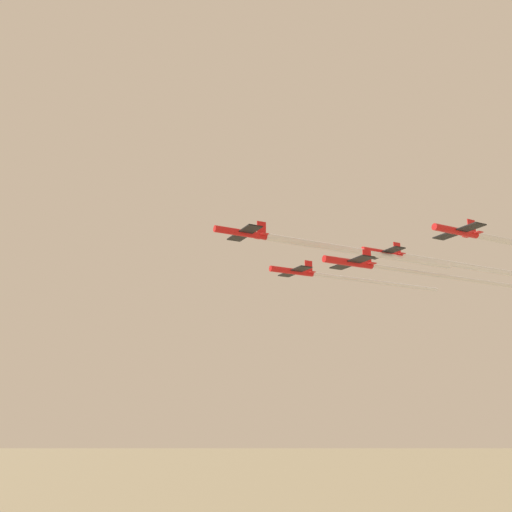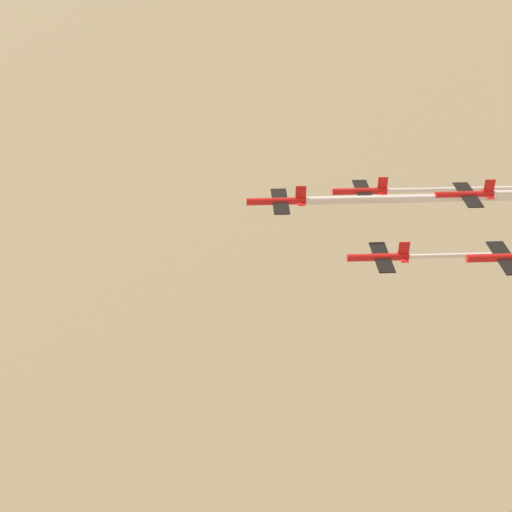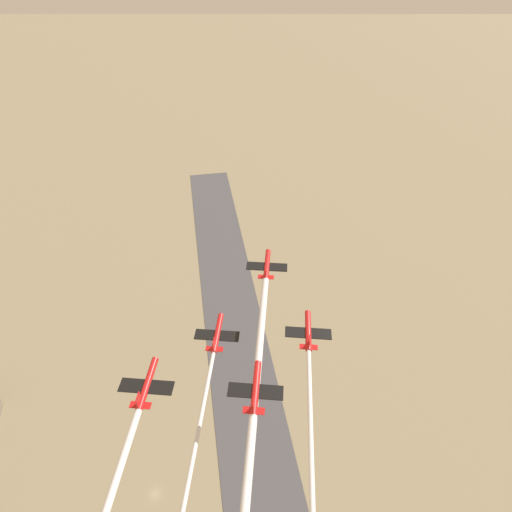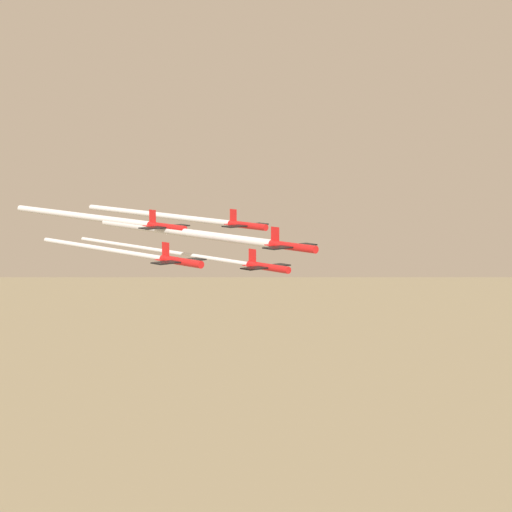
{
  "view_description": "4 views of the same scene",
  "coord_description": "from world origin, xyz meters",
  "px_view_note": "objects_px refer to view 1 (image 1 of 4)",
  "views": [
    {
      "loc": [
        -47.0,
        -13.01,
        97.91
      ],
      "look_at": [
        11.5,
        42.56,
        120.85
      ],
      "focal_mm": 35.0,
      "sensor_mm": 36.0,
      "label": 1
    },
    {
      "loc": [
        -32.71,
        -49.52,
        176.32
      ],
      "look_at": [
        2.58,
        36.99,
        119.28
      ],
      "focal_mm": 50.0,
      "sensor_mm": 36.0,
      "label": 2
    },
    {
      "loc": [
        71.06,
        24.11,
        182.23
      ],
      "look_at": [
        4.64,
        42.01,
        124.0
      ],
      "focal_mm": 28.0,
      "sensor_mm": 36.0,
      "label": 3
    },
    {
      "loc": [
        -70.79,
        200.88,
        145.98
      ],
      "look_at": [
        14.58,
        43.98,
        122.81
      ],
      "focal_mm": 85.0,
      "sensor_mm": 36.0,
      "label": 4
    }
  ],
  "objects_px": {
    "jet_0": "(243,233)",
    "jet_3": "(457,231)",
    "jet_1": "(350,262)",
    "jet_4": "(384,253)",
    "jet_2": "(293,271)"
  },
  "relations": [
    {
      "from": "jet_0",
      "to": "jet_2",
      "type": "bearing_deg",
      "value": -59.53
    },
    {
      "from": "jet_0",
      "to": "jet_3",
      "type": "height_order",
      "value": "jet_0"
    },
    {
      "from": "jet_1",
      "to": "jet_3",
      "type": "xyz_separation_m",
      "value": [
        11.27,
        -13.51,
        4.98
      ]
    },
    {
      "from": "jet_0",
      "to": "jet_3",
      "type": "xyz_separation_m",
      "value": [
        22.54,
        -27.02,
        -0.47
      ]
    },
    {
      "from": "jet_1",
      "to": "jet_4",
      "type": "bearing_deg",
      "value": -59.53
    },
    {
      "from": "jet_1",
      "to": "jet_3",
      "type": "bearing_deg",
      "value": -120.47
    },
    {
      "from": "jet_0",
      "to": "jet_2",
      "type": "distance_m",
      "value": 17.84
    },
    {
      "from": "jet_3",
      "to": "jet_4",
      "type": "height_order",
      "value": "jet_4"
    },
    {
      "from": "jet_0",
      "to": "jet_3",
      "type": "relative_size",
      "value": 1.0
    },
    {
      "from": "jet_0",
      "to": "jet_1",
      "type": "relative_size",
      "value": 1.0
    },
    {
      "from": "jet_1",
      "to": "jet_4",
      "type": "height_order",
      "value": "jet_4"
    },
    {
      "from": "jet_3",
      "to": "jet_4",
      "type": "bearing_deg",
      "value": -0.0
    },
    {
      "from": "jet_3",
      "to": "jet_4",
      "type": "distance_m",
      "value": 17.87
    },
    {
      "from": "jet_0",
      "to": "jet_2",
      "type": "height_order",
      "value": "jet_0"
    },
    {
      "from": "jet_4",
      "to": "jet_1",
      "type": "bearing_deg",
      "value": 120.47
    }
  ]
}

